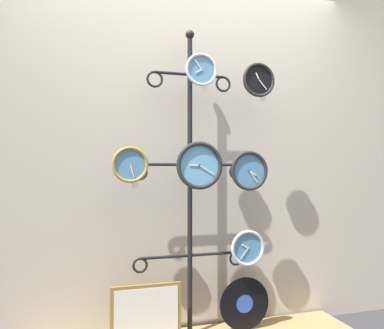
{
  "coord_description": "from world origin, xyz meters",
  "views": [
    {
      "loc": [
        -0.69,
        -1.97,
        1.14
      ],
      "look_at": [
        0.0,
        0.36,
        1.18
      ],
      "focal_mm": 35.0,
      "sensor_mm": 36.0,
      "label": 1
    }
  ],
  "objects_px": {
    "display_stand": "(190,236)",
    "clock_bottom_right": "(248,248)",
    "clock_middle_right": "(249,171)",
    "picture_frame": "(146,315)",
    "clock_top_center": "(201,70)",
    "clock_middle_center": "(199,166)",
    "vinyl_record": "(245,304)",
    "clock_top_right": "(258,80)",
    "clock_middle_left": "(130,165)"
  },
  "relations": [
    {
      "from": "display_stand",
      "to": "clock_bottom_right",
      "type": "xyz_separation_m",
      "value": [
        0.38,
        -0.09,
        -0.08
      ]
    },
    {
      "from": "clock_middle_right",
      "to": "picture_frame",
      "type": "height_order",
      "value": "clock_middle_right"
    },
    {
      "from": "clock_middle_right",
      "to": "clock_top_center",
      "type": "bearing_deg",
      "value": -176.49
    },
    {
      "from": "picture_frame",
      "to": "clock_middle_center",
      "type": "bearing_deg",
      "value": -4.58
    },
    {
      "from": "clock_top_center",
      "to": "vinyl_record",
      "type": "relative_size",
      "value": 0.6
    },
    {
      "from": "picture_frame",
      "to": "vinyl_record",
      "type": "bearing_deg",
      "value": 3.12
    },
    {
      "from": "clock_middle_center",
      "to": "clock_bottom_right",
      "type": "relative_size",
      "value": 1.28
    },
    {
      "from": "clock_middle_center",
      "to": "clock_middle_right",
      "type": "relative_size",
      "value": 1.16
    },
    {
      "from": "clock_top_right",
      "to": "vinyl_record",
      "type": "xyz_separation_m",
      "value": [
        -0.08,
        0.06,
        -1.51
      ]
    },
    {
      "from": "clock_bottom_right",
      "to": "picture_frame",
      "type": "distance_m",
      "value": 0.78
    },
    {
      "from": "clock_middle_center",
      "to": "clock_bottom_right",
      "type": "distance_m",
      "value": 0.65
    },
    {
      "from": "display_stand",
      "to": "clock_middle_left",
      "type": "relative_size",
      "value": 9.26
    },
    {
      "from": "display_stand",
      "to": "clock_top_right",
      "type": "height_order",
      "value": "display_stand"
    },
    {
      "from": "display_stand",
      "to": "clock_top_right",
      "type": "bearing_deg",
      "value": -13.21
    },
    {
      "from": "clock_bottom_right",
      "to": "vinyl_record",
      "type": "xyz_separation_m",
      "value": [
        -0.0,
        0.04,
        -0.39
      ]
    },
    {
      "from": "clock_middle_left",
      "to": "picture_frame",
      "type": "xyz_separation_m",
      "value": [
        0.1,
        0.01,
        -0.93
      ]
    },
    {
      "from": "display_stand",
      "to": "clock_middle_right",
      "type": "relative_size",
      "value": 7.77
    },
    {
      "from": "clock_top_center",
      "to": "clock_bottom_right",
      "type": "relative_size",
      "value": 0.89
    },
    {
      "from": "display_stand",
      "to": "clock_top_right",
      "type": "relative_size",
      "value": 8.89
    },
    {
      "from": "clock_top_right",
      "to": "clock_middle_left",
      "type": "xyz_separation_m",
      "value": [
        -0.86,
        0.02,
        -0.57
      ]
    },
    {
      "from": "clock_middle_right",
      "to": "vinyl_record",
      "type": "xyz_separation_m",
      "value": [
        -0.02,
        0.04,
        -0.9
      ]
    },
    {
      "from": "clock_middle_left",
      "to": "vinyl_record",
      "type": "distance_m",
      "value": 1.22
    },
    {
      "from": "clock_middle_left",
      "to": "clock_bottom_right",
      "type": "bearing_deg",
      "value": 0.28
    },
    {
      "from": "clock_top_center",
      "to": "display_stand",
      "type": "bearing_deg",
      "value": 112.04
    },
    {
      "from": "clock_middle_center",
      "to": "clock_top_right",
      "type": "bearing_deg",
      "value": 0.04
    },
    {
      "from": "clock_top_center",
      "to": "clock_middle_right",
      "type": "relative_size",
      "value": 0.8
    },
    {
      "from": "display_stand",
      "to": "picture_frame",
      "type": "xyz_separation_m",
      "value": [
        -0.3,
        -0.08,
        -0.46
      ]
    },
    {
      "from": "clock_top_center",
      "to": "clock_bottom_right",
      "type": "distance_m",
      "value": 1.21
    },
    {
      "from": "display_stand",
      "to": "clock_middle_center",
      "type": "xyz_separation_m",
      "value": [
        0.03,
        -0.11,
        0.47
      ]
    },
    {
      "from": "clock_bottom_right",
      "to": "clock_top_center",
      "type": "bearing_deg",
      "value": -176.27
    },
    {
      "from": "clock_middle_center",
      "to": "clock_top_center",
      "type": "bearing_deg",
      "value": -11.64
    },
    {
      "from": "clock_middle_right",
      "to": "picture_frame",
      "type": "xyz_separation_m",
      "value": [
        -0.69,
        0.01,
        -0.89
      ]
    },
    {
      "from": "clock_top_center",
      "to": "clock_middle_right",
      "type": "xyz_separation_m",
      "value": [
        0.35,
        0.02,
        -0.65
      ]
    },
    {
      "from": "clock_bottom_right",
      "to": "vinyl_record",
      "type": "bearing_deg",
      "value": 92.85
    },
    {
      "from": "picture_frame",
      "to": "clock_middle_left",
      "type": "bearing_deg",
      "value": -173.86
    },
    {
      "from": "clock_middle_left",
      "to": "clock_middle_center",
      "type": "height_order",
      "value": "clock_middle_center"
    },
    {
      "from": "clock_top_center",
      "to": "picture_frame",
      "type": "height_order",
      "value": "clock_top_center"
    },
    {
      "from": "display_stand",
      "to": "vinyl_record",
      "type": "height_order",
      "value": "display_stand"
    },
    {
      "from": "vinyl_record",
      "to": "clock_top_center",
      "type": "bearing_deg",
      "value": -168.71
    },
    {
      "from": "clock_top_center",
      "to": "clock_top_right",
      "type": "relative_size",
      "value": 0.92
    },
    {
      "from": "display_stand",
      "to": "clock_top_center",
      "type": "xyz_separation_m",
      "value": [
        0.04,
        -0.11,
        1.08
      ]
    },
    {
      "from": "clock_top_center",
      "to": "clock_bottom_right",
      "type": "height_order",
      "value": "clock_top_center"
    },
    {
      "from": "clock_top_center",
      "to": "clock_middle_center",
      "type": "relative_size",
      "value": 0.69
    },
    {
      "from": "clock_middle_right",
      "to": "clock_middle_left",
      "type": "bearing_deg",
      "value": -179.76
    },
    {
      "from": "clock_top_right",
      "to": "clock_middle_center",
      "type": "relative_size",
      "value": 0.76
    },
    {
      "from": "vinyl_record",
      "to": "picture_frame",
      "type": "bearing_deg",
      "value": -176.88
    },
    {
      "from": "clock_middle_right",
      "to": "clock_bottom_right",
      "type": "xyz_separation_m",
      "value": [
        -0.01,
        0.0,
        -0.52
      ]
    },
    {
      "from": "clock_top_right",
      "to": "picture_frame",
      "type": "height_order",
      "value": "clock_top_right"
    },
    {
      "from": "display_stand",
      "to": "vinyl_record",
      "type": "relative_size",
      "value": 5.81
    },
    {
      "from": "vinyl_record",
      "to": "clock_bottom_right",
      "type": "bearing_deg",
      "value": -87.15
    }
  ]
}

